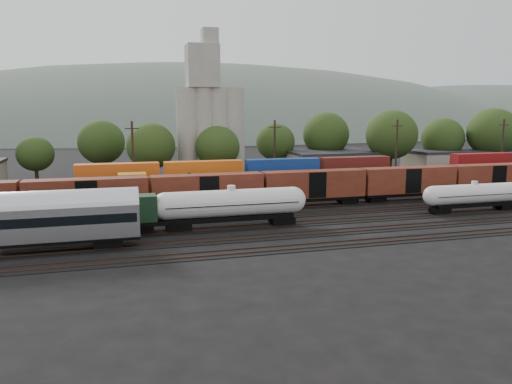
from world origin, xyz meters
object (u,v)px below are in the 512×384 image
object	(u,v)px
orange_locomotive	(167,189)
grain_silo	(210,123)
tank_car_a	(231,205)
green_locomotive	(75,214)

from	to	relation	value
orange_locomotive	grain_silo	size ratio (longest dim) A/B	0.66
tank_car_a	orange_locomotive	xyz separation A→B (m)	(-5.86, 15.00, -0.14)
orange_locomotive	green_locomotive	bearing A→B (deg)	-126.96
tank_car_a	grain_silo	world-z (taller)	grain_silo
tank_car_a	grain_silo	xyz separation A→B (m)	(5.37, 41.00, 8.42)
tank_car_a	orange_locomotive	distance (m)	16.10
green_locomotive	orange_locomotive	bearing A→B (deg)	53.04
tank_car_a	grain_silo	distance (m)	42.20
green_locomotive	orange_locomotive	world-z (taller)	green_locomotive
orange_locomotive	grain_silo	world-z (taller)	grain_silo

